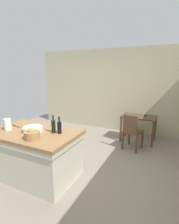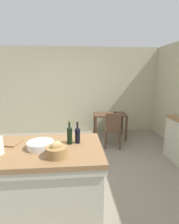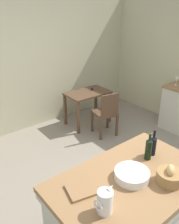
{
  "view_description": "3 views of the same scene",
  "coord_description": "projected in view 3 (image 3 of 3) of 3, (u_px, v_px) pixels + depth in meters",
  "views": [
    {
      "loc": [
        1.68,
        -2.71,
        1.9
      ],
      "look_at": [
        0.18,
        0.43,
        1.07
      ],
      "focal_mm": 27.36,
      "sensor_mm": 36.0,
      "label": 1
    },
    {
      "loc": [
        0.0,
        -2.66,
        1.79
      ],
      "look_at": [
        0.28,
        0.63,
        1.07
      ],
      "focal_mm": 27.12,
      "sensor_mm": 36.0,
      "label": 2
    },
    {
      "loc": [
        -1.91,
        -1.71,
        2.41
      ],
      "look_at": [
        0.03,
        0.68,
        0.98
      ],
      "focal_mm": 37.82,
      "sensor_mm": 36.0,
      "label": 3
    }
  ],
  "objects": [
    {
      "name": "ground_plane",
      "position": [
        119.0,
        192.0,
        3.31
      ],
      "size": [
        6.76,
        6.76,
        0.0
      ],
      "primitive_type": "plane",
      "color": "gray"
    },
    {
      "name": "wall_back",
      "position": [
        27.0,
        65.0,
        4.59
      ],
      "size": [
        5.32,
        0.12,
        2.6
      ],
      "primitive_type": "cube",
      "color": "#B7B28E",
      "rests_on": "ground"
    },
    {
      "name": "island_table",
      "position": [
        129.0,
        208.0,
        2.46
      ],
      "size": [
        1.6,
        0.99,
        0.86
      ],
      "color": "olive",
      "rests_on": "ground"
    },
    {
      "name": "writing_desk",
      "position": [
        88.0,
        97.0,
        4.95
      ],
      "size": [
        0.92,
        0.59,
        0.77
      ],
      "color": "#513826",
      "rests_on": "ground"
    },
    {
      "name": "wooden_chair",
      "position": [
        106.0,
        113.0,
        4.53
      ],
      "size": [
        0.48,
        0.48,
        0.9
      ],
      "color": "#513826",
      "rests_on": "ground"
    },
    {
      "name": "pitcher",
      "position": [
        105.0,
        202.0,
        1.88
      ],
      "size": [
        0.17,
        0.13,
        0.25
      ],
      "color": "silver",
      "rests_on": "island_table"
    },
    {
      "name": "wash_bowl",
      "position": [
        132.0,
        175.0,
        2.27
      ],
      "size": [
        0.34,
        0.34,
        0.09
      ],
      "primitive_type": "cylinder",
      "color": "silver",
      "rests_on": "island_table"
    },
    {
      "name": "bread_basket",
      "position": [
        170.0,
        176.0,
        2.21
      ],
      "size": [
        0.24,
        0.24,
        0.19
      ],
      "color": "olive",
      "rests_on": "island_table"
    },
    {
      "name": "cutting_board",
      "position": [
        83.0,
        189.0,
        2.14
      ],
      "size": [
        0.34,
        0.3,
        0.02
      ],
      "primitive_type": "cube",
      "rotation": [
        0.0,
        0.0,
        -0.24
      ],
      "color": "olive",
      "rests_on": "island_table"
    },
    {
      "name": "wine_bottle_dark",
      "position": [
        153.0,
        145.0,
        2.6
      ],
      "size": [
        0.07,
        0.07,
        0.3
      ],
      "color": "black",
      "rests_on": "island_table"
    },
    {
      "name": "wine_bottle_amber",
      "position": [
        149.0,
        148.0,
        2.52
      ],
      "size": [
        0.07,
        0.07,
        0.33
      ],
      "color": "black",
      "rests_on": "island_table"
    },
    {
      "name": "wine_glass_right",
      "position": [
        177.0,
        80.0,
        4.62
      ],
      "size": [
        0.07,
        0.07,
        0.17
      ],
      "color": "white",
      "rests_on": "side_cabinet"
    }
  ]
}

